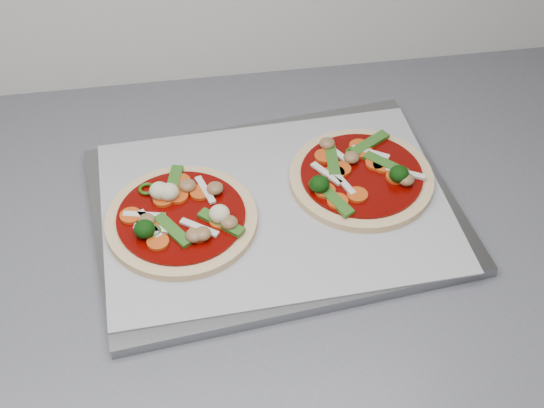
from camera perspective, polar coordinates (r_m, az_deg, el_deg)
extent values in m
cube|color=#B6B6B4|center=(1.30, 5.72, -15.05)|extent=(3.60, 0.60, 0.86)
cube|color=slate|center=(0.94, 7.68, -1.28)|extent=(3.60, 0.60, 0.04)
cube|color=gray|center=(0.90, 0.22, -0.42)|extent=(0.46, 0.36, 0.01)
cube|color=#A5A4AA|center=(0.90, 0.22, -0.07)|extent=(0.42, 0.31, 0.00)
cylinder|color=#E4BA82|center=(0.88, -6.83, -1.21)|extent=(0.24, 0.24, 0.01)
cylinder|color=#620303|center=(0.87, -6.86, -0.92)|extent=(0.20, 0.20, 0.00)
ellipsoid|color=#13340C|center=(0.85, -9.58, -1.87)|extent=(0.03, 0.03, 0.02)
ellipsoid|color=olive|center=(0.90, -6.37, 1.39)|extent=(0.02, 0.02, 0.01)
ellipsoid|color=olive|center=(0.86, -9.42, -1.24)|extent=(0.02, 0.02, 0.01)
cylinder|color=red|center=(0.86, -3.94, -1.27)|extent=(0.03, 0.03, 0.00)
ellipsoid|color=olive|center=(0.84, -5.27, -2.26)|extent=(0.03, 0.03, 0.01)
cylinder|color=red|center=(0.89, -7.11, 0.61)|extent=(0.03, 0.03, 0.00)
ellipsoid|color=olive|center=(0.85, -3.24, -1.40)|extent=(0.03, 0.03, 0.01)
cylinder|color=red|center=(0.85, -5.58, -2.27)|extent=(0.03, 0.03, 0.00)
cube|color=beige|center=(0.86, -8.82, -1.86)|extent=(0.05, 0.02, 0.00)
cube|color=#376922|center=(0.86, -3.86, -1.40)|extent=(0.05, 0.05, 0.00)
cube|color=#376922|center=(0.86, -7.47, -1.97)|extent=(0.04, 0.06, 0.00)
cylinder|color=red|center=(0.87, -8.74, -1.47)|extent=(0.03, 0.03, 0.00)
cube|color=beige|center=(0.85, -5.49, -1.78)|extent=(0.04, 0.03, 0.00)
ellipsoid|color=olive|center=(0.89, -4.31, 1.19)|extent=(0.02, 0.02, 0.01)
cylinder|color=red|center=(0.88, -10.60, -0.88)|extent=(0.03, 0.03, 0.00)
cube|color=beige|center=(0.90, -5.05, 1.06)|extent=(0.02, 0.05, 0.00)
torus|color=#23470C|center=(0.86, -8.93, -2.07)|extent=(0.03, 0.03, 0.00)
ellipsoid|color=beige|center=(0.89, -8.47, 0.99)|extent=(0.03, 0.03, 0.02)
cylinder|color=red|center=(0.91, -6.93, 1.69)|extent=(0.03, 0.03, 0.00)
ellipsoid|color=beige|center=(0.86, -3.98, -0.74)|extent=(0.03, 0.03, 0.02)
cylinder|color=red|center=(0.85, -8.58, -2.85)|extent=(0.03, 0.03, 0.00)
cube|color=#376922|center=(0.91, -7.43, 1.59)|extent=(0.03, 0.06, 0.00)
cylinder|color=red|center=(0.89, -5.42, 0.87)|extent=(0.03, 0.03, 0.00)
ellipsoid|color=olive|center=(0.84, -5.88, -2.37)|extent=(0.02, 0.02, 0.01)
cylinder|color=red|center=(0.89, -8.18, 0.36)|extent=(0.03, 0.03, 0.00)
torus|color=#23470C|center=(0.91, -9.41, 1.13)|extent=(0.03, 0.03, 0.00)
cube|color=beige|center=(0.87, -9.20, -1.48)|extent=(0.03, 0.05, 0.00)
ellipsoid|color=beige|center=(0.89, -7.78, 0.90)|extent=(0.03, 0.03, 0.02)
cube|color=beige|center=(0.88, -9.60, -0.84)|extent=(0.05, 0.02, 0.00)
cylinder|color=#E4BA82|center=(0.93, 6.73, 1.95)|extent=(0.20, 0.20, 0.01)
cylinder|color=#620303|center=(0.92, 6.76, 2.24)|extent=(0.17, 0.17, 0.00)
cylinder|color=red|center=(0.90, 4.01, 1.02)|extent=(0.03, 0.03, 0.00)
cube|color=beige|center=(0.94, 4.86, 3.86)|extent=(0.03, 0.05, 0.00)
cube|color=beige|center=(0.91, 5.34, 1.67)|extent=(0.02, 0.05, 0.00)
ellipsoid|color=olive|center=(0.95, 4.18, 4.58)|extent=(0.03, 0.03, 0.01)
torus|color=#23470C|center=(0.90, 3.41, 1.53)|extent=(0.03, 0.03, 0.00)
cube|color=beige|center=(0.93, 10.02, 2.31)|extent=(0.05, 0.03, 0.00)
cube|color=#376922|center=(0.88, 4.74, 0.33)|extent=(0.04, 0.06, 0.00)
cylinder|color=red|center=(0.88, 4.96, 0.22)|extent=(0.04, 0.04, 0.00)
cube|color=beige|center=(0.95, 7.42, 3.86)|extent=(0.05, 0.03, 0.00)
cylinder|color=red|center=(0.94, 3.98, 3.61)|extent=(0.03, 0.03, 0.00)
cylinder|color=red|center=(0.94, 7.80, 3.06)|extent=(0.04, 0.04, 0.00)
cylinder|color=red|center=(0.93, 8.35, 2.86)|extent=(0.03, 0.03, 0.00)
cube|color=beige|center=(0.92, 4.12, 2.29)|extent=(0.03, 0.04, 0.00)
ellipsoid|color=#13340C|center=(0.91, 9.55, 2.24)|extent=(0.03, 0.03, 0.02)
ellipsoid|color=#13340C|center=(0.89, 3.59, 1.51)|extent=(0.03, 0.03, 0.02)
ellipsoid|color=olive|center=(0.91, 10.07, 1.83)|extent=(0.03, 0.03, 0.01)
cylinder|color=red|center=(0.96, 6.57, 4.34)|extent=(0.03, 0.03, 0.00)
cube|color=#376922|center=(0.96, 7.38, 4.57)|extent=(0.06, 0.04, 0.00)
cube|color=#376922|center=(0.93, 4.54, 3.35)|extent=(0.02, 0.06, 0.00)
cube|color=#376922|center=(0.94, 8.54, 2.98)|extent=(0.05, 0.05, 0.00)
ellipsoid|color=olive|center=(0.93, 6.00, 3.52)|extent=(0.03, 0.03, 0.01)
cylinder|color=red|center=(0.92, 4.73, 2.33)|extent=(0.03, 0.03, 0.00)
torus|color=#23470C|center=(0.95, 6.14, 3.87)|extent=(0.02, 0.02, 0.00)
cylinder|color=red|center=(0.95, 6.82, 3.94)|extent=(0.03, 0.03, 0.00)
cylinder|color=red|center=(0.89, 6.44, 0.68)|extent=(0.03, 0.03, 0.00)
cylinder|color=red|center=(0.92, 9.32, 2.05)|extent=(0.03, 0.03, 0.00)
cylinder|color=red|center=(0.92, 5.21, 2.62)|extent=(0.03, 0.03, 0.00)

